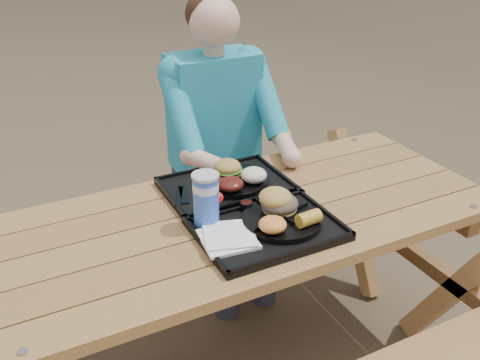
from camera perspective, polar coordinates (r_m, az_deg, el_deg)
name	(u,v)px	position (r m, az deg, el deg)	size (l,w,h in m)	color
picnic_table	(240,299)	(2.06, 0.00, -12.59)	(1.80, 1.49, 0.75)	#999999
tray_near	(266,229)	(1.74, 2.81, -5.22)	(0.45, 0.35, 0.02)	black
tray_far	(228,188)	(1.97, -1.33, -0.91)	(0.45, 0.35, 0.02)	black
plate_near	(282,220)	(1.75, 4.48, -4.30)	(0.26, 0.26, 0.02)	black
plate_far	(234,181)	(1.98, -0.68, -0.09)	(0.26, 0.26, 0.02)	black
napkin_stack	(228,238)	(1.66, -1.30, -6.21)	(0.16, 0.16, 0.02)	white
soda_cup	(206,201)	(1.71, -3.64, -2.20)	(0.08, 0.08, 0.17)	blue
condiment_bbq	(246,206)	(1.82, 0.69, -2.74)	(0.04, 0.04, 0.03)	black
condiment_mustard	(262,202)	(1.84, 2.41, -2.32)	(0.05, 0.05, 0.03)	yellow
sandwich	(280,194)	(1.75, 4.27, -1.52)	(0.12, 0.12, 0.12)	#C29244
mac_cheese	(273,224)	(1.66, 3.49, -4.76)	(0.09, 0.09, 0.04)	#FE9A42
corn_cob	(309,218)	(1.70, 7.34, -4.07)	(0.08, 0.08, 0.05)	gold
cutlery_far	(183,194)	(1.92, -6.07, -1.49)	(0.02, 0.14, 0.01)	black
burger	(227,164)	(1.99, -1.35, 1.77)	(0.10, 0.10, 0.09)	#BB8E42
baked_beans	(230,184)	(1.89, -1.04, -0.44)	(0.10, 0.10, 0.04)	#561611
potato_salad	(254,175)	(1.95, 1.47, 0.53)	(0.10, 0.10, 0.05)	#F0E1CC
diner	(216,160)	(2.48, -2.53, 2.16)	(0.48, 0.84, 1.28)	#1CC7BC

